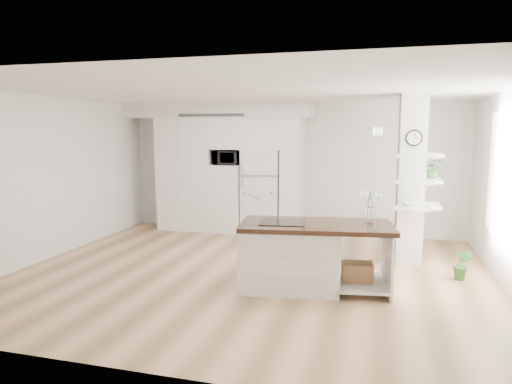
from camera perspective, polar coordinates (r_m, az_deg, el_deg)
floor at (r=6.98m, az=-0.55°, el=-10.09°), size 7.00×6.00×0.01m
room at (r=6.65m, az=-0.57°, el=5.31°), size 7.04×6.04×2.72m
cabinet_wall at (r=9.65m, az=-4.53°, el=3.95°), size 4.00×0.71×2.70m
refrigerator at (r=9.46m, az=0.81°, el=0.05°), size 0.78×0.69×1.75m
column at (r=7.59m, az=19.45°, el=1.35°), size 0.69×0.90×2.70m
window at (r=6.93m, az=29.12°, el=1.48°), size 0.00×2.40×2.40m
pendant_light at (r=6.55m, az=14.39°, el=7.35°), size 0.12×0.12×0.10m
kitchen_island at (r=6.25m, az=5.37°, el=-7.74°), size 2.12×1.22×1.47m
bookshelf at (r=10.06m, az=-10.38°, el=-3.07°), size 0.58×0.42×0.62m
floor_plant_a at (r=7.24m, az=24.38°, el=-8.29°), size 0.29×0.25×0.45m
floor_plant_b at (r=7.69m, az=16.29°, el=-7.09°), size 0.30×0.30×0.42m
microwave at (r=9.55m, az=-3.64°, el=4.30°), size 0.54×0.37×0.30m
shelf_plant at (r=7.76m, az=21.28°, el=2.68°), size 0.27×0.23×0.30m
decor_bowl at (r=7.40m, az=18.85°, el=-1.52°), size 0.22×0.22×0.05m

